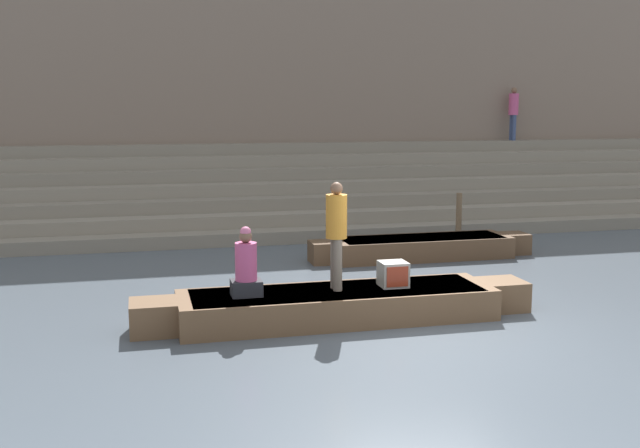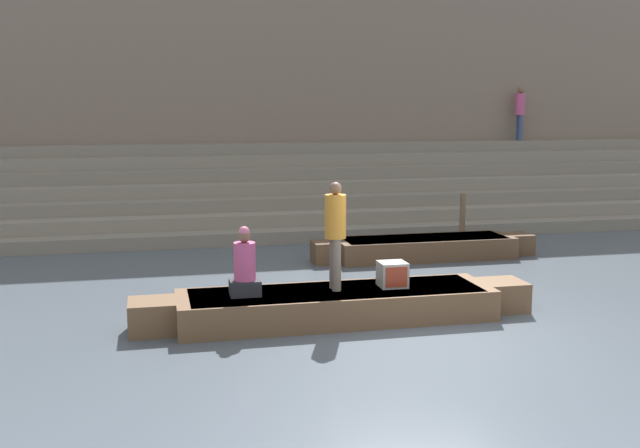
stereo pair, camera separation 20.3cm
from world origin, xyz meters
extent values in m
plane|color=#4C5660|center=(0.00, 0.00, 0.00)|extent=(120.00, 120.00, 0.00)
cube|color=gray|center=(0.00, 10.10, 0.16)|extent=(36.00, 4.96, 0.33)
cube|color=gray|center=(0.00, 10.46, 0.49)|extent=(36.00, 4.25, 0.33)
cube|color=gray|center=(0.00, 10.81, 0.82)|extent=(36.00, 3.54, 0.33)
cube|color=gray|center=(0.00, 11.16, 1.15)|extent=(36.00, 2.83, 0.33)
cube|color=gray|center=(0.00, 11.52, 1.48)|extent=(36.00, 2.13, 0.33)
cube|color=gray|center=(0.00, 11.87, 1.81)|extent=(36.00, 1.42, 0.33)
cube|color=gray|center=(0.00, 12.23, 2.13)|extent=(36.00, 0.71, 0.33)
cube|color=#7F6B5B|center=(0.00, 13.18, 4.46)|extent=(34.20, 1.20, 8.92)
cube|color=#4C4037|center=(0.00, 12.56, 0.30)|extent=(34.20, 0.12, 0.60)
cube|color=brown|center=(-1.35, 0.94, 0.25)|extent=(5.14, 1.37, 0.50)
cube|color=tan|center=(-1.35, 0.94, 0.48)|extent=(4.73, 1.27, 0.05)
cube|color=brown|center=(1.58, 0.94, 0.25)|extent=(0.72, 0.75, 0.50)
cube|color=brown|center=(-4.28, 0.94, 0.25)|extent=(0.72, 0.75, 0.50)
cylinder|color=olive|center=(-2.12, 1.72, 0.40)|extent=(2.97, 0.04, 0.04)
cylinder|color=#756656|center=(-1.35, 1.10, 0.93)|extent=(0.14, 0.14, 0.85)
cylinder|color=#756656|center=(-1.35, 0.91, 0.93)|extent=(0.14, 0.14, 0.85)
cylinder|color=orange|center=(-1.35, 1.01, 1.70)|extent=(0.34, 0.34, 0.71)
sphere|color=brown|center=(-1.35, 1.01, 2.16)|extent=(0.20, 0.20, 0.20)
cube|color=#28282D|center=(-2.83, 0.94, 0.63)|extent=(0.48, 0.38, 0.25)
cylinder|color=#C64C7F|center=(-2.83, 0.94, 1.05)|extent=(0.34, 0.34, 0.60)
sphere|color=brown|center=(-2.83, 0.94, 1.45)|extent=(0.20, 0.20, 0.20)
sphere|color=pink|center=(-2.83, 0.94, 1.52)|extent=(0.17, 0.17, 0.17)
cube|color=#9E998E|center=(-0.39, 0.98, 0.71)|extent=(0.45, 0.42, 0.41)
cube|color=#99331E|center=(-0.39, 0.76, 0.71)|extent=(0.37, 0.02, 0.33)
cube|color=brown|center=(1.82, 5.32, 0.24)|extent=(4.08, 1.21, 0.48)
cube|color=tan|center=(1.82, 5.32, 0.45)|extent=(3.75, 1.11, 0.05)
cube|color=brown|center=(4.15, 5.32, 0.24)|extent=(0.57, 0.66, 0.48)
cube|color=brown|center=(-0.50, 5.32, 0.24)|extent=(0.57, 0.66, 0.48)
cylinder|color=brown|center=(3.21, 6.40, 0.67)|extent=(0.14, 0.14, 1.33)
cylinder|color=#3D4C75|center=(7.67, 12.31, 2.72)|extent=(0.13, 0.13, 0.84)
cylinder|color=#3D4C75|center=(7.67, 12.14, 2.72)|extent=(0.13, 0.13, 0.84)
cylinder|color=#C64C7F|center=(7.67, 12.23, 3.48)|extent=(0.32, 0.32, 0.70)
sphere|color=brown|center=(7.67, 12.23, 3.93)|extent=(0.20, 0.20, 0.20)
camera|label=1|loc=(-4.42, -10.46, 3.48)|focal=42.00mm
camera|label=2|loc=(-4.22, -10.51, 3.48)|focal=42.00mm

